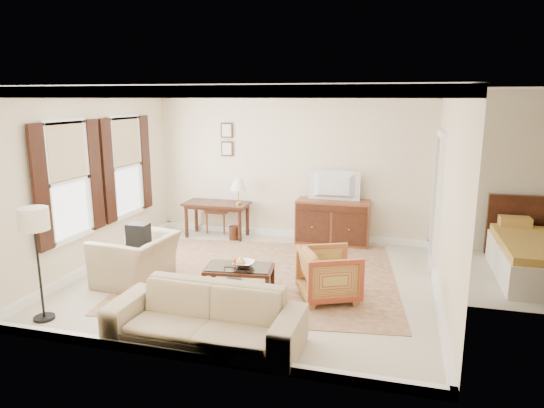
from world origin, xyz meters
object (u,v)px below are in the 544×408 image
at_px(tv, 334,176).
at_px(sofa, 205,308).
at_px(coffee_table, 239,273).
at_px(club_armchair, 136,251).
at_px(sideboard, 333,222).
at_px(writing_desk, 217,208).
at_px(striped_armchair, 329,272).

xyz_separation_m(tv, sofa, (-0.85, -4.25, -0.88)).
bearing_deg(tv, sofa, 78.68).
distance_m(coffee_table, sofa, 1.50).
height_order(tv, club_armchair, tv).
height_order(sideboard, sofa, sofa).
relative_size(tv, coffee_table, 0.91).
relative_size(tv, sofa, 0.42).
distance_m(writing_desk, sofa, 4.40).
bearing_deg(striped_armchair, writing_desk, 21.82).
bearing_deg(tv, sideboard, -90.00).
distance_m(tv, sofa, 4.42).
bearing_deg(club_armchair, writing_desk, 178.63).
bearing_deg(coffee_table, striped_armchair, 5.80).
xyz_separation_m(sideboard, tv, (0.00, -0.02, 0.89)).
relative_size(writing_desk, club_armchair, 1.14).
distance_m(sideboard, tv, 0.89).
relative_size(club_armchair, sofa, 0.50).
height_order(sideboard, striped_armchair, sideboard).
bearing_deg(striped_armchair, sofa, 119.27).
xyz_separation_m(writing_desk, sofa, (1.48, -4.14, -0.16)).
bearing_deg(sideboard, sofa, -101.27).
bearing_deg(tv, writing_desk, 2.61).
xyz_separation_m(striped_armchair, club_armchair, (-2.93, -0.13, 0.10)).
relative_size(coffee_table, striped_armchair, 1.29).
bearing_deg(sideboard, club_armchair, -133.23).
relative_size(sideboard, club_armchair, 1.23).
bearing_deg(writing_desk, club_armchair, -95.98).
relative_size(writing_desk, striped_armchair, 1.63).
relative_size(sideboard, sofa, 0.62).
xyz_separation_m(coffee_table, club_armchair, (-1.66, 0.00, 0.19)).
height_order(sideboard, club_armchair, club_armchair).
bearing_deg(striped_armchair, sideboard, -17.62).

